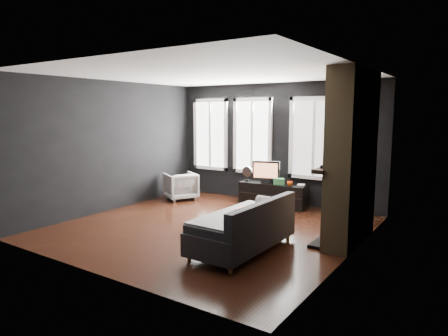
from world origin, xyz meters
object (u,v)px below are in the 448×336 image
Objects in this scene: armchair at (181,185)px; media_console at (273,195)px; mug at (290,183)px; book at (298,180)px; sofa at (243,224)px; mantel_vase at (345,155)px; monitor at (266,170)px.

media_console is at bearing 135.46° from armchair.
book is (0.11, 0.16, 0.04)m from mug.
sofa is 8.94× the size of mantel_vase.
monitor is 3.06× the size of book.
sofa is 2.20m from mantel_vase.
sofa is 2.78m from mug.
book reaches higher than armchair.
armchair is at bearing 145.14° from sofa.
sofa is at bearing 84.28° from armchair.
armchair is 1.15× the size of monitor.
mantel_vase is at bearing -40.71° from book.
book is (0.52, 0.09, 0.36)m from media_console.
monitor is 5.21× the size of mug.
monitor is at bearing 175.80° from mug.
sofa is 3.04× the size of monitor.
book is at bearing 7.28° from media_console.
armchair is at bearing 177.50° from monitor.
sofa is at bearing -82.56° from book.
armchair is 5.98× the size of mug.
monitor is 0.63m from mug.
mug is at bearing 131.67° from armchair.
sofa reaches higher than mug.
armchair is 0.47× the size of media_console.
book reaches higher than mug.
armchair is at bearing -165.76° from book.
book is at bearing 139.29° from mantel_vase.
armchair is at bearing 173.39° from mantel_vase.
sofa is 3.77m from armchair.
monitor is 2.34m from mantel_vase.
sofa is 2.65× the size of armchair.
monitor is 0.74m from book.
book is (0.71, 0.11, -0.17)m from monitor.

